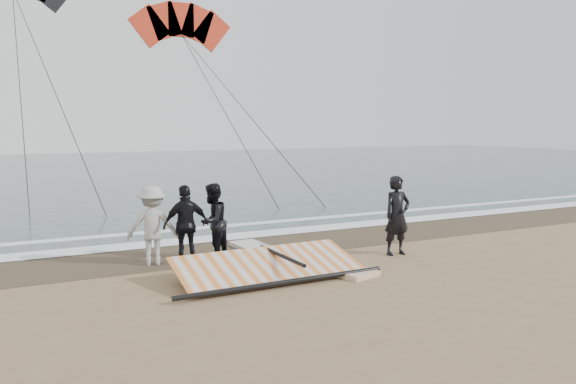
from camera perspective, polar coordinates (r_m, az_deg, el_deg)
name	(u,v)px	position (r m, az deg, el deg)	size (l,w,h in m)	color
ground	(372,287)	(11.44, 8.52, -9.49)	(120.00, 120.00, 0.00)	#8C704C
sea	(105,170)	(42.54, -18.08, 2.16)	(120.00, 54.00, 0.02)	#233838
wet_sand	(275,244)	(15.22, -1.35, -5.30)	(120.00, 2.80, 0.01)	#4C3D2B
foam_near	(254,234)	(16.46, -3.45, -4.31)	(120.00, 0.90, 0.01)	white
foam_far	(233,225)	(18.01, -5.60, -3.37)	(120.00, 0.45, 0.01)	white
man_main	(397,215)	(14.10, 11.02, -2.35)	(0.72, 0.47, 1.96)	black
board_white	(322,264)	(12.86, 3.43, -7.34)	(0.78, 2.79, 0.11)	silver
board_cream	(264,252)	(14.11, -2.45, -6.06)	(0.72, 2.68, 0.11)	beige
trio_cluster	(181,224)	(13.26, -10.82, -3.21)	(2.63, 1.16, 1.85)	black
sail_rig	(263,268)	(11.97, -2.53, -7.71)	(4.57, 1.98, 0.51)	black
kite_red	(182,29)	(35.27, -10.76, 15.94)	(6.81, 7.64, 17.36)	red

